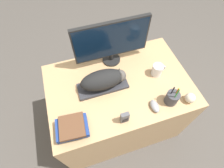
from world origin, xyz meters
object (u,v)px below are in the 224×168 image
at_px(cat, 104,79).
at_px(coffee_mug, 157,70).
at_px(baseball, 190,98).
at_px(pen_cup, 172,98).
at_px(keyboard, 103,86).
at_px(monitor, 111,41).
at_px(phone, 125,118).
at_px(book_stack, 72,128).
at_px(computer_mouse, 155,106).

xyz_separation_m(cat, coffee_mug, (0.45, -0.01, -0.05)).
bearing_deg(baseball, pen_cup, 165.38).
bearing_deg(keyboard, monitor, 58.27).
relative_size(monitor, coffee_mug, 5.12).
height_order(cat, coffee_mug, cat).
bearing_deg(cat, keyboard, 180.00).
xyz_separation_m(monitor, phone, (-0.09, -0.56, -0.17)).
height_order(monitor, phone, monitor).
bearing_deg(book_stack, pen_cup, -0.24).
height_order(computer_mouse, phone, phone).
bearing_deg(book_stack, baseball, -2.54).
height_order(computer_mouse, pen_cup, pen_cup).
bearing_deg(phone, monitor, 81.33).
xyz_separation_m(monitor, baseball, (0.43, -0.56, -0.18)).
xyz_separation_m(baseball, book_stack, (-0.87, 0.04, 0.01)).
bearing_deg(phone, coffee_mug, 37.70).
height_order(cat, phone, cat).
distance_m(coffee_mug, book_stack, 0.79).
bearing_deg(baseball, cat, 150.95).
xyz_separation_m(computer_mouse, pen_cup, (0.13, 0.01, 0.03)).
height_order(cat, computer_mouse, cat).
distance_m(cat, coffee_mug, 0.45).
bearing_deg(book_stack, computer_mouse, -1.21).
height_order(keyboard, book_stack, book_stack).
xyz_separation_m(coffee_mug, phone, (-0.40, -0.31, 0.00)).
xyz_separation_m(keyboard, cat, (0.01, 0.00, 0.09)).
xyz_separation_m(monitor, pen_cup, (0.30, -0.52, -0.17)).
bearing_deg(baseball, phone, -179.69).
height_order(cat, monitor, monitor).
bearing_deg(coffee_mug, baseball, -68.29).
height_order(monitor, coffee_mug, monitor).
bearing_deg(phone, baseball, 0.31).
bearing_deg(keyboard, coffee_mug, -1.43).
bearing_deg(monitor, baseball, -52.26).
xyz_separation_m(cat, baseball, (0.57, -0.31, -0.06)).
relative_size(keyboard, monitor, 0.65).
bearing_deg(coffee_mug, keyboard, 178.57).
distance_m(monitor, coffee_mug, 0.44).
bearing_deg(cat, pen_cup, -32.95).
distance_m(monitor, book_stack, 0.70).
bearing_deg(baseball, book_stack, 177.46).
height_order(keyboard, monitor, monitor).
bearing_deg(pen_cup, cat, 147.05).
relative_size(cat, coffee_mug, 3.00).
xyz_separation_m(keyboard, book_stack, (-0.29, -0.28, 0.04)).
distance_m(computer_mouse, pen_cup, 0.14).
xyz_separation_m(cat, book_stack, (-0.30, -0.28, -0.04)).
relative_size(pen_cup, baseball, 2.68).
bearing_deg(computer_mouse, pen_cup, 4.08).
bearing_deg(keyboard, cat, 0.00).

